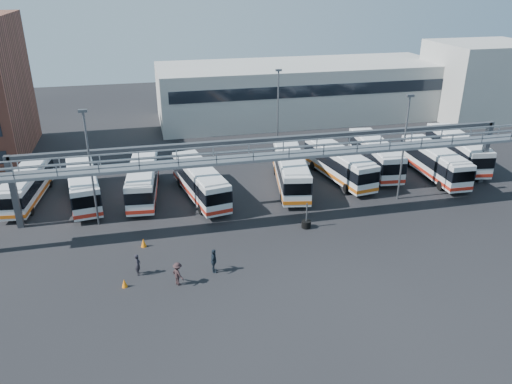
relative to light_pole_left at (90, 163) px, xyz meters
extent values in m
plane|color=black|center=(16.00, -8.00, -5.73)|extent=(140.00, 140.00, 0.00)
cube|color=gray|center=(16.00, -3.00, 0.37)|extent=(50.00, 1.80, 0.22)
cube|color=gray|center=(16.00, -3.85, 1.32)|extent=(50.00, 0.10, 0.10)
cube|color=gray|center=(16.00, -2.15, 1.32)|extent=(50.00, 0.10, 0.10)
cube|color=#4C4F54|center=(16.00, 1.00, 0.57)|extent=(45.00, 0.50, 0.35)
cube|color=#9E9E99|center=(28.00, 30.00, -1.73)|extent=(42.00, 14.00, 8.00)
cube|color=#B2B2AD|center=(54.00, 24.00, -0.23)|extent=(14.00, 12.00, 11.00)
cylinder|color=#4C4F54|center=(0.00, 0.00, -0.73)|extent=(0.18, 0.18, 10.00)
cube|color=#4C4F54|center=(0.00, 0.00, 4.37)|extent=(0.70, 0.35, 0.22)
cylinder|color=#4C4F54|center=(28.00, -1.00, -0.73)|extent=(0.18, 0.18, 10.00)
cube|color=#4C4F54|center=(28.00, -1.00, 4.37)|extent=(0.70, 0.35, 0.22)
cylinder|color=#4C4F54|center=(20.00, 14.00, -0.73)|extent=(0.18, 0.18, 10.00)
cube|color=#4C4F54|center=(20.00, 14.00, 4.37)|extent=(0.70, 0.35, 0.22)
cube|color=silver|center=(-6.68, 6.58, -4.03)|extent=(3.44, 10.41, 2.55)
cube|color=black|center=(-6.68, 6.58, -3.73)|extent=(3.50, 10.48, 1.02)
cube|color=#C05812|center=(-6.68, 6.58, -4.94)|extent=(3.49, 10.47, 0.33)
cube|color=silver|center=(-6.68, 6.58, -2.68)|extent=(3.09, 9.37, 0.15)
cylinder|color=black|center=(-8.08, 3.44, -5.26)|extent=(0.38, 0.95, 0.93)
cylinder|color=black|center=(-6.01, 3.21, -5.26)|extent=(0.38, 0.95, 0.93)
cylinder|color=black|center=(-7.36, 9.94, -5.26)|extent=(0.38, 0.95, 0.93)
cylinder|color=black|center=(-5.29, 9.71, -5.26)|extent=(0.38, 0.95, 0.93)
cube|color=silver|center=(-1.54, 5.49, -3.93)|extent=(3.98, 11.07, 2.71)
cube|color=black|center=(-1.54, 5.49, -3.61)|extent=(4.05, 11.14, 1.08)
cube|color=#AF2315|center=(-1.54, 5.49, -4.89)|extent=(4.04, 11.13, 0.34)
cube|color=silver|center=(-1.54, 5.49, -2.50)|extent=(3.58, 9.97, 0.16)
cylinder|color=black|center=(-2.14, 1.90, -5.24)|extent=(0.43, 1.02, 0.98)
cylinder|color=black|center=(0.06, 2.22, -5.24)|extent=(0.43, 1.02, 0.98)
cylinder|color=black|center=(-3.13, 8.77, -5.24)|extent=(0.43, 1.02, 0.98)
cylinder|color=black|center=(-0.93, 9.08, -5.24)|extent=(0.43, 1.02, 0.98)
cube|color=silver|center=(4.09, 5.20, -3.94)|extent=(3.42, 10.94, 2.69)
cube|color=black|center=(4.09, 5.20, -3.62)|extent=(3.48, 11.00, 1.08)
cube|color=#AF2315|center=(4.09, 5.20, -4.90)|extent=(3.47, 10.99, 0.34)
cube|color=silver|center=(4.09, 5.20, -2.52)|extent=(3.08, 9.85, 0.16)
cylinder|color=black|center=(2.67, 1.87, -5.24)|extent=(0.38, 1.00, 0.98)
cylinder|color=black|center=(4.87, 1.67, -5.24)|extent=(0.38, 1.00, 0.98)
cylinder|color=black|center=(3.30, 8.73, -5.24)|extent=(0.38, 1.00, 0.98)
cylinder|color=black|center=(5.50, 8.53, -5.24)|extent=(0.38, 1.00, 0.98)
cube|color=silver|center=(9.42, 3.55, -3.94)|extent=(4.42, 11.03, 2.69)
cube|color=black|center=(9.42, 3.55, -3.62)|extent=(4.49, 11.10, 1.08)
cube|color=#AF2315|center=(9.42, 3.55, -4.90)|extent=(4.47, 11.09, 0.34)
cube|color=silver|center=(9.42, 3.55, -2.52)|extent=(3.97, 9.93, 0.16)
cylinder|color=black|center=(8.98, -0.04, -5.24)|extent=(0.47, 1.02, 0.98)
cylinder|color=black|center=(11.14, 0.37, -5.24)|extent=(0.47, 1.02, 0.98)
cylinder|color=black|center=(7.69, 6.72, -5.24)|extent=(0.47, 1.02, 0.98)
cylinder|color=black|center=(9.86, 7.14, -5.24)|extent=(0.47, 1.02, 0.98)
cube|color=silver|center=(18.65, 4.05, -3.83)|extent=(4.56, 11.69, 2.85)
cube|color=black|center=(18.65, 4.05, -3.50)|extent=(4.63, 11.76, 1.14)
cube|color=#C05812|center=(18.65, 4.05, -4.85)|extent=(4.62, 11.74, 0.36)
cube|color=silver|center=(18.65, 4.05, -2.33)|extent=(4.11, 10.52, 0.17)
cylinder|color=black|center=(16.85, 0.67, -5.21)|extent=(0.49, 1.08, 1.04)
cylinder|color=black|center=(19.16, 0.25, -5.21)|extent=(0.49, 1.08, 1.04)
cylinder|color=black|center=(18.14, 7.85, -5.21)|extent=(0.49, 1.08, 1.04)
cylinder|color=black|center=(20.45, 7.44, -5.21)|extent=(0.49, 1.08, 1.04)
cube|color=silver|center=(24.25, 5.00, -3.92)|extent=(4.18, 11.13, 2.72)
cube|color=black|center=(24.25, 5.00, -3.60)|extent=(4.25, 11.20, 1.09)
cube|color=#C05812|center=(24.25, 5.00, -4.89)|extent=(4.24, 11.19, 0.35)
cube|color=silver|center=(24.25, 5.00, -2.48)|extent=(3.76, 10.02, 0.16)
cylinder|color=black|center=(23.71, 1.39, -5.23)|extent=(0.45, 1.02, 0.99)
cylinder|color=black|center=(25.91, 1.74, -5.23)|extent=(0.45, 1.02, 0.99)
cylinder|color=black|center=(22.59, 8.26, -5.23)|extent=(0.45, 1.02, 0.99)
cylinder|color=black|center=(24.80, 8.61, -5.23)|extent=(0.45, 1.02, 0.99)
cube|color=silver|center=(29.10, 6.65, -3.88)|extent=(3.58, 11.32, 2.78)
cube|color=black|center=(29.10, 6.65, -3.55)|extent=(3.65, 11.39, 1.11)
cube|color=#AF2315|center=(29.10, 6.65, -4.87)|extent=(3.64, 11.38, 0.35)
cube|color=silver|center=(29.10, 6.65, -2.41)|extent=(3.22, 10.19, 0.16)
cylinder|color=black|center=(27.62, 3.21, -5.22)|extent=(0.40, 1.04, 1.01)
cylinder|color=black|center=(29.90, 2.99, -5.22)|extent=(0.40, 1.04, 1.01)
cylinder|color=black|center=(28.30, 10.30, -5.22)|extent=(0.40, 1.04, 1.01)
cylinder|color=black|center=(30.58, 10.08, -5.22)|extent=(0.40, 1.04, 1.01)
cube|color=silver|center=(34.40, 3.36, -3.95)|extent=(2.73, 10.78, 2.68)
cube|color=black|center=(34.40, 3.36, -3.63)|extent=(2.79, 10.84, 1.07)
cube|color=#AF2315|center=(34.40, 3.36, -4.90)|extent=(2.78, 10.83, 0.34)
cube|color=silver|center=(34.40, 3.36, -2.53)|extent=(2.45, 9.70, 0.16)
cylinder|color=black|center=(33.21, -0.04, -5.24)|extent=(0.32, 0.98, 0.97)
cylinder|color=black|center=(35.40, -0.10, -5.24)|extent=(0.32, 0.98, 0.97)
cylinder|color=black|center=(33.39, 6.82, -5.24)|extent=(0.32, 0.98, 0.97)
cylinder|color=black|center=(35.59, 6.76, -5.24)|extent=(0.32, 0.98, 0.97)
cube|color=silver|center=(38.91, 6.15, -3.84)|extent=(4.11, 11.62, 2.84)
cube|color=black|center=(38.91, 6.15, -3.50)|extent=(4.18, 11.69, 1.14)
cube|color=#AF2315|center=(38.91, 6.15, -4.85)|extent=(4.17, 11.67, 0.36)
cube|color=silver|center=(38.91, 6.15, -2.34)|extent=(3.70, 10.46, 0.17)
cylinder|color=black|center=(37.25, 2.71, -5.21)|extent=(0.45, 1.07, 1.03)
cylinder|color=black|center=(39.57, 2.39, -5.21)|extent=(0.45, 1.07, 1.03)
cylinder|color=black|center=(38.24, 9.92, -5.21)|extent=(0.45, 1.07, 1.03)
cylinder|color=black|center=(40.57, 9.60, -5.21)|extent=(0.45, 1.07, 1.03)
imported|color=black|center=(3.28, -8.89, -4.90)|extent=(0.44, 0.63, 1.66)
imported|color=#2D1E1F|center=(5.99, -10.84, -4.86)|extent=(1.14, 1.29, 1.74)
imported|color=#19232D|center=(8.68, -9.82, -4.80)|extent=(0.74, 1.17, 1.86)
cone|color=orange|center=(2.30, -10.31, -5.41)|extent=(0.50, 0.50, 0.63)
cone|color=orange|center=(3.74, -4.88, -5.37)|extent=(0.57, 0.57, 0.72)
cylinder|color=black|center=(17.46, -4.71, -5.61)|extent=(0.81, 0.81, 0.19)
cylinder|color=black|center=(17.46, -4.71, -5.40)|extent=(0.81, 0.81, 0.19)
cylinder|color=black|center=(17.46, -4.71, -5.19)|extent=(0.81, 0.81, 0.19)
cylinder|color=#4C4F54|center=(17.46, -4.71, -4.58)|extent=(0.12, 0.12, 2.30)
camera|label=1|loc=(4.60, -40.85, 14.35)|focal=35.00mm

